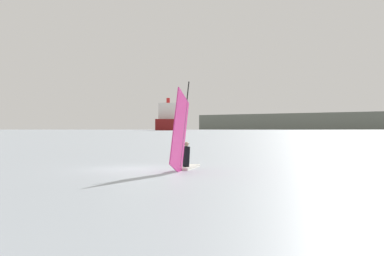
# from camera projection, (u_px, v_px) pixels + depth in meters

# --- Properties ---
(ground_plane) EXTENTS (4000.00, 4000.00, 0.00)m
(ground_plane) POSITION_uv_depth(u_px,v_px,m) (134.00, 169.00, 20.89)
(ground_plane) COLOR #9EA8B2
(windsurfer) EXTENTS (1.09, 4.14, 4.50)m
(windsurfer) POSITION_uv_depth(u_px,v_px,m) (184.00, 146.00, 20.38)
(windsurfer) COLOR white
(windsurfer) RESTS_ON ground_plane
(cargo_ship) EXTENTS (109.61, 194.86, 37.61)m
(cargo_ship) POSITION_uv_depth(u_px,v_px,m) (172.00, 123.00, 576.49)
(cargo_ship) COLOR maroon
(cargo_ship) RESTS_ON ground_plane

